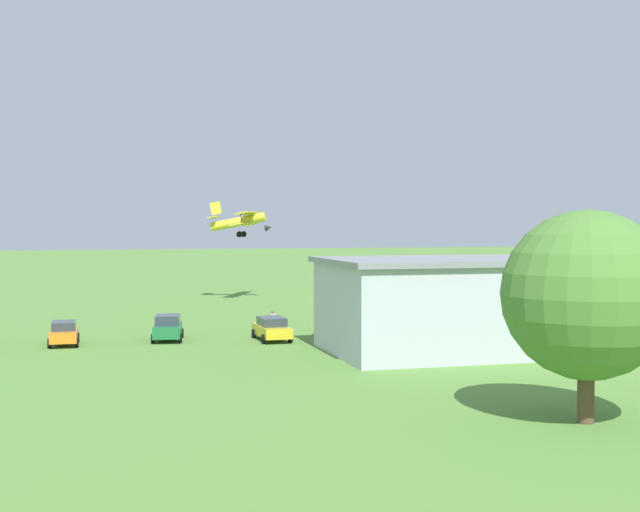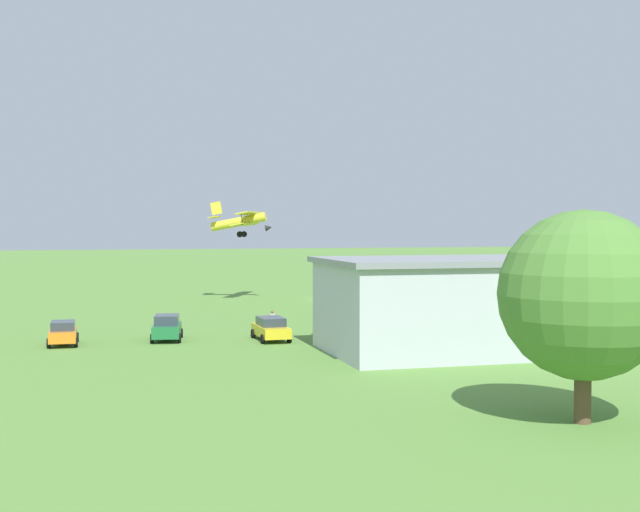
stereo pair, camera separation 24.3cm
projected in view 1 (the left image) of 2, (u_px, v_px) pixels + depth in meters
ground_plane at (328, 299)px, 90.74m from camera, size 400.00×400.00×0.00m
hangar at (532, 303)px, 54.13m from camera, size 26.85×10.93×5.87m
biplane at (241, 221)px, 89.81m from camera, size 6.84×8.12×3.84m
car_yellow at (272, 328)px, 58.10m from camera, size 2.14×4.46×1.60m
car_green at (168, 327)px, 58.06m from camera, size 2.52×4.32×1.75m
car_orange at (64, 333)px, 55.81m from camera, size 1.96×3.96×1.57m
person_by_parked_cars at (394, 314)px, 67.46m from camera, size 0.52×0.52×1.74m
person_near_hangar_door at (273, 322)px, 62.12m from camera, size 0.53×0.53×1.66m
person_beside_truck at (317, 325)px, 60.46m from camera, size 0.51×0.51×1.55m
tree_behind_hangar_left at (587, 295)px, 33.63m from camera, size 6.79×6.79×8.53m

